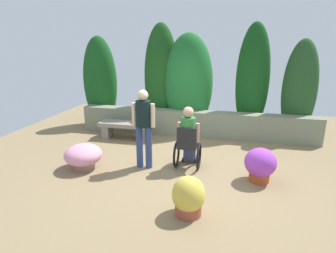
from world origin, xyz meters
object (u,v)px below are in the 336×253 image
stone_bench (124,128)px  flower_pot_purple_near (260,165)px  flower_pot_terracotta_by_wall (83,156)px  flower_pot_red_accent (188,197)px  person_standing_companion (144,124)px  person_in_wheelchair (188,139)px

stone_bench → flower_pot_purple_near: size_ratio=2.05×
stone_bench → flower_pot_terracotta_by_wall: (-0.14, -1.99, -0.03)m
flower_pot_purple_near → flower_pot_terracotta_by_wall: flower_pot_purple_near is taller
stone_bench → flower_pot_red_accent: flower_pot_red_accent is taller
person_standing_companion → flower_pot_red_accent: 2.03m
person_in_wheelchair → flower_pot_red_accent: (0.29, -1.73, -0.33)m
stone_bench → flower_pot_red_accent: size_ratio=2.15×
person_in_wheelchair → flower_pot_purple_near: person_in_wheelchair is taller
person_in_wheelchair → person_standing_companion: bearing=-171.9°
person_in_wheelchair → person_standing_companion: person_standing_companion is taller
stone_bench → flower_pot_red_accent: bearing=-52.1°
flower_pot_red_accent → flower_pot_terracotta_by_wall: bearing=154.2°
flower_pot_terracotta_by_wall → flower_pot_purple_near: bearing=3.6°
flower_pot_terracotta_by_wall → flower_pot_red_accent: (2.42, -1.17, 0.02)m
person_in_wheelchair → flower_pot_purple_near: size_ratio=2.01×
flower_pot_purple_near → flower_pot_red_accent: size_ratio=1.05×
person_in_wheelchair → flower_pot_terracotta_by_wall: size_ratio=1.69×
flower_pot_purple_near → stone_bench: bearing=152.8°
flower_pot_terracotta_by_wall → person_standing_companion: bearing=15.3°
flower_pot_red_accent → stone_bench: bearing=125.8°
person_standing_companion → flower_pot_purple_near: 2.43m
flower_pot_red_accent → flower_pot_purple_near: bearing=50.3°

